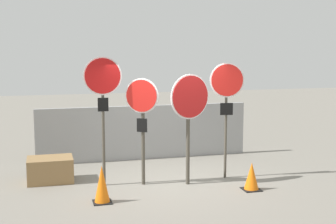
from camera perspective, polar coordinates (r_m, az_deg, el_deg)
ground_plane at (r=9.91m, az=0.08°, el=-8.77°), size 40.00×40.00×0.00m
fence_back at (r=11.98m, az=-2.88°, el=-2.49°), size 5.42×0.12×1.38m
stop_sign_0 at (r=9.51m, az=-7.96°, el=2.65°), size 0.78×0.12×2.66m
stop_sign_1 at (r=9.54m, az=-3.18°, el=0.25°), size 0.62×0.40×2.23m
stop_sign_2 at (r=9.55m, az=2.64°, el=0.71°), size 0.89×0.30×2.31m
stop_sign_3 at (r=10.07m, az=7.18°, el=2.46°), size 0.73×0.17×2.52m
traffic_cone_0 at (r=8.76m, az=-8.05°, el=-8.73°), size 0.34×0.34×0.70m
traffic_cone_1 at (r=9.59m, az=10.15°, el=-7.74°), size 0.35×0.35×0.56m
storage_crate at (r=10.33m, az=-14.16°, el=-6.83°), size 0.95×0.69×0.52m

